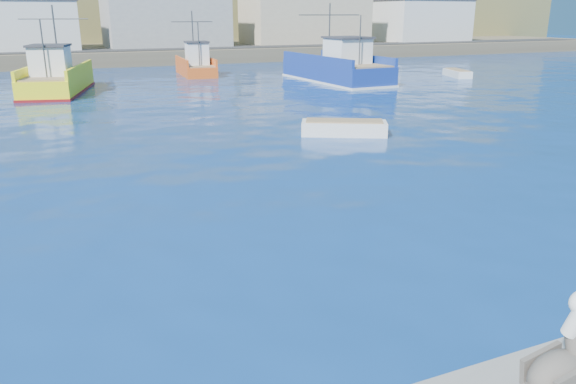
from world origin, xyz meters
The scene contains 8 objects.
ground centered at (0.00, 0.00, 0.00)m, with size 260.00×260.00×0.00m, color navy.
dock_bollards centered at (0.60, -3.40, 0.65)m, with size 36.20×0.20×0.30m.
trawler_yellow_b centered at (-4.85, 37.53, 1.00)m, with size 6.15×11.13×6.42m.
trawler_blue centered at (18.08, 35.46, 1.11)m, with size 6.08×12.82×6.69m.
boat_orange centered at (8.09, 45.59, 1.00)m, with size 3.95×7.76×5.98m.
skiff_mid centered at (7.29, 15.12, 0.29)m, with size 4.34×3.23×0.90m.
skiff_far centered at (30.35, 34.18, 0.27)m, with size 2.48×4.14×0.85m.
pelican centered at (-0.38, -4.31, 1.27)m, with size 1.47×0.63×1.81m.
Camera 1 is at (-6.34, -8.68, 5.72)m, focal length 35.00 mm.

